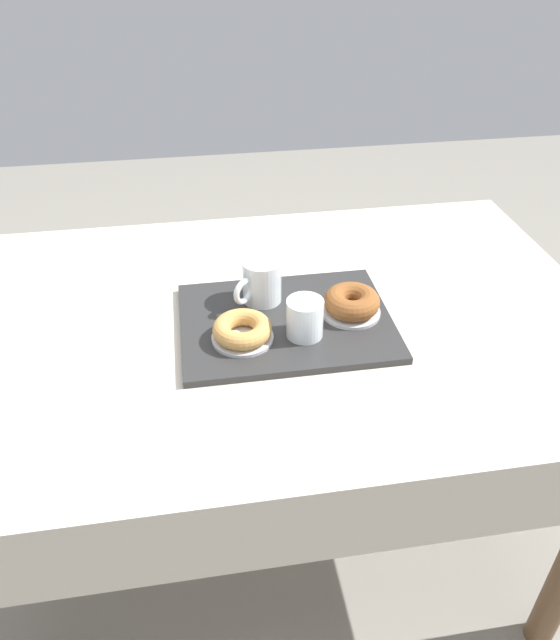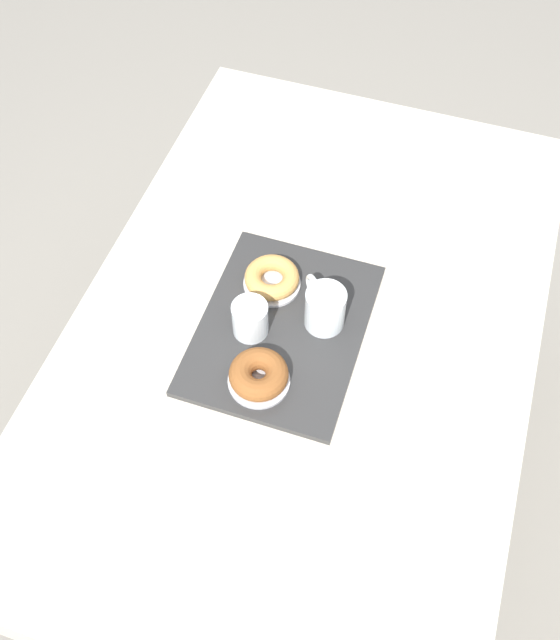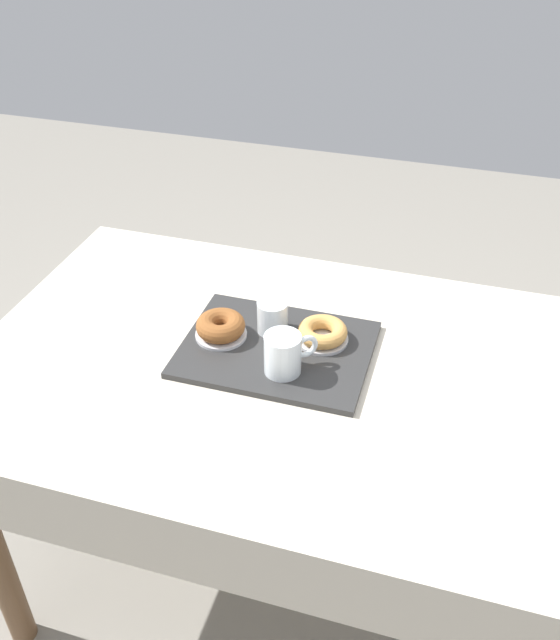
# 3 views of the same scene
# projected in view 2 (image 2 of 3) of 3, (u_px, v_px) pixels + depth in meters

# --- Properties ---
(ground_plane) EXTENTS (6.00, 6.00, 0.00)m
(ground_plane) POSITION_uv_depth(u_px,v_px,m) (298.00, 471.00, 2.10)
(ground_plane) COLOR gray
(dining_table) EXTENTS (1.40, 0.91, 0.77)m
(dining_table) POSITION_uv_depth(u_px,v_px,m) (305.00, 350.00, 1.55)
(dining_table) COLOR beige
(dining_table) RESTS_ON ground
(serving_tray) EXTENTS (0.42, 0.32, 0.02)m
(serving_tray) POSITION_uv_depth(u_px,v_px,m) (282.00, 329.00, 1.45)
(serving_tray) COLOR #2D2D2D
(serving_tray) RESTS_ON dining_table
(tea_mug_left) EXTENTS (0.10, 0.10, 0.09)m
(tea_mug_left) POSITION_uv_depth(u_px,v_px,m) (325.00, 308.00, 1.41)
(tea_mug_left) COLOR white
(tea_mug_left) RESTS_ON serving_tray
(water_glass_near) EXTENTS (0.07, 0.07, 0.08)m
(water_glass_near) POSITION_uv_depth(u_px,v_px,m) (250.00, 320.00, 1.41)
(water_glass_near) COLOR white
(water_glass_near) RESTS_ON serving_tray
(donut_plate_left) EXTENTS (0.12, 0.12, 0.01)m
(donut_plate_left) POSITION_uv_depth(u_px,v_px,m) (259.00, 381.00, 1.37)
(donut_plate_left) COLOR silver
(donut_plate_left) RESTS_ON serving_tray
(sugar_donut_left) EXTENTS (0.11, 0.11, 0.04)m
(sugar_donut_left) POSITION_uv_depth(u_px,v_px,m) (259.00, 374.00, 1.35)
(sugar_donut_left) COLOR brown
(sugar_donut_left) RESTS_ON donut_plate_left
(donut_plate_right) EXTENTS (0.12, 0.12, 0.01)m
(donut_plate_right) POSITION_uv_depth(u_px,v_px,m) (272.00, 284.00, 1.49)
(donut_plate_right) COLOR silver
(donut_plate_right) RESTS_ON serving_tray
(sugar_donut_right) EXTENTS (0.11, 0.11, 0.03)m
(sugar_donut_right) POSITION_uv_depth(u_px,v_px,m) (272.00, 278.00, 1.48)
(sugar_donut_right) COLOR tan
(sugar_donut_right) RESTS_ON donut_plate_right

